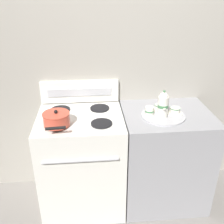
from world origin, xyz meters
TOP-DOWN VIEW (x-y plane):
  - ground_plane at (0.00, 0.00)m, footprint 6.00×6.00m
  - wall_back at (0.00, 0.34)m, footprint 6.00×0.05m
  - stove at (-0.38, -0.00)m, footprint 0.71×0.66m
  - control_panel at (-0.38, 0.29)m, footprint 0.69×0.05m
  - side_counter at (0.36, 0.00)m, footprint 0.75×0.63m
  - saucepan at (-0.55, -0.14)m, footprint 0.20×0.29m
  - serving_tray at (0.30, -0.05)m, footprint 0.36×0.36m
  - teapot at (0.28, -0.08)m, footprint 0.09×0.14m
  - teacup_left at (0.40, -0.04)m, footprint 0.13×0.13m
  - teacup_right at (0.29, 0.03)m, footprint 0.13×0.13m
  - creamer_jug at (0.19, -0.04)m, footprint 0.07×0.07m

SIDE VIEW (x-z plane):
  - ground_plane at x=0.00m, z-range 0.00..0.00m
  - side_counter at x=0.36m, z-range 0.00..0.90m
  - stove at x=-0.38m, z-range 0.00..0.90m
  - serving_tray at x=0.30m, z-range 0.90..0.91m
  - teacup_left at x=0.40m, z-range 0.91..0.96m
  - teacup_right at x=0.29m, z-range 0.91..0.96m
  - creamer_jug at x=0.19m, z-range 0.91..0.98m
  - saucepan at x=-0.55m, z-range 0.90..1.02m
  - control_panel at x=-0.38m, z-range 0.91..1.10m
  - teapot at x=0.28m, z-range 0.90..1.13m
  - wall_back at x=0.00m, z-range 0.00..2.20m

